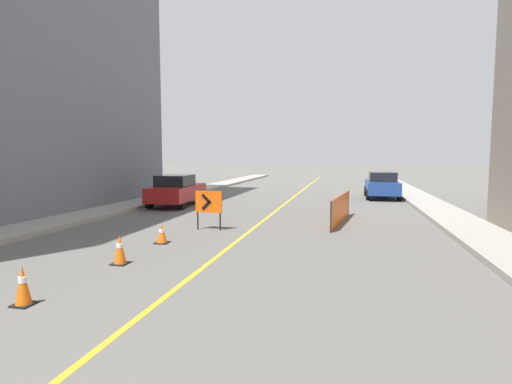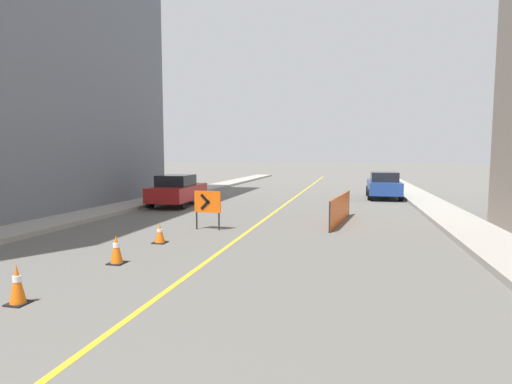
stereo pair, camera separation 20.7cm
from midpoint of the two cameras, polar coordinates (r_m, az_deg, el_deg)
The scene contains 10 objects.
lane_stripe at distance 23.55m, azimuth 5.41°, elevation -1.06°, with size 0.12×51.92×0.01m.
sidewalk_left at distance 25.62m, azimuth -11.06°, elevation -0.43°, with size 1.85×51.92×0.17m.
sidewalk_right at distance 23.65m, azimuth 23.30°, elevation -1.23°, with size 1.85×51.92×0.17m.
traffic_cone_third at distance 8.17m, azimuth -30.32°, elevation -11.33°, with size 0.34×0.34×0.71m.
traffic_cone_fourth at distance 10.14m, azimuth -18.76°, elevation -7.76°, with size 0.37×0.37×0.71m.
traffic_cone_fifth at distance 12.15m, azimuth -13.11°, elevation -5.78°, with size 0.38×0.38×0.58m.
arrow_barricade_primary at distance 13.92m, azimuth -6.52°, elevation -1.61°, with size 0.97×0.12×1.36m.
safety_mesh_fence at distance 15.63m, azimuth 12.34°, elevation -2.40°, with size 0.64×4.31×1.07m.
parked_car_curb_near at distance 20.88m, azimuth -10.86°, elevation 0.26°, with size 2.05×4.40×1.59m.
parked_car_curb_mid at distance 25.24m, azimuth 18.00°, elevation 0.94°, with size 1.93×4.31×1.59m.
Camera 2 is at (3.40, 2.81, 2.58)m, focal length 28.00 mm.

